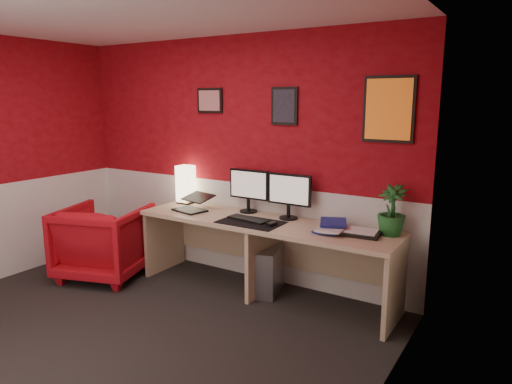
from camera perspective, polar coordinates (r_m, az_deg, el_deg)
name	(u,v)px	position (r m, az deg, el deg)	size (l,w,h in m)	color
ground	(111,340)	(4.00, -17.42, -16.98)	(4.00, 3.50, 0.01)	black
ceiling	(88,4)	(3.60, -19.93, 20.89)	(4.00, 3.50, 0.01)	white
wall_back	(235,159)	(4.88, -2.61, 4.11)	(4.00, 0.01, 2.50)	maroon
wall_right	(364,221)	(2.44, 13.14, -3.54)	(0.01, 3.50, 2.50)	maroon
wainscot_back	(235,228)	(5.03, -2.57, -4.41)	(4.00, 0.01, 1.00)	silver
wainscot_right	(357,354)	(2.73, 12.29, -18.95)	(0.01, 3.50, 1.00)	silver
desk	(263,258)	(4.51, 0.87, -8.08)	(2.60, 0.65, 0.73)	tan
shoji_lamp	(186,185)	(5.17, -8.64, 0.81)	(0.16, 0.16, 0.40)	#FFE5B2
laptop	(190,201)	(4.81, -8.18, -1.05)	(0.33, 0.23, 0.22)	black
monitor_left	(248,184)	(4.69, -0.95, 0.98)	(0.45, 0.06, 0.58)	black
monitor_right	(289,189)	(4.43, 4.06, 0.34)	(0.45, 0.06, 0.58)	black
desk_mat	(251,222)	(4.35, -0.64, -3.74)	(0.60, 0.38, 0.01)	black
keyboard	(248,219)	(4.41, -0.95, -3.34)	(0.42, 0.14, 0.02)	black
mouse	(272,224)	(4.22, 1.92, -3.95)	(0.06, 0.10, 0.03)	black
book_bottom	(318,228)	(4.14, 7.62, -4.45)	(0.22, 0.29, 0.03)	navy
book_middle	(320,227)	(4.10, 7.87, -4.25)	(0.22, 0.31, 0.02)	silver
book_top	(320,222)	(4.15, 7.91, -3.70)	(0.23, 0.31, 0.03)	navy
zen_tray	(359,233)	(4.06, 12.57, -4.94)	(0.35, 0.25, 0.03)	black
potted_plant	(392,210)	(4.07, 16.37, -2.17)	(0.24, 0.24, 0.43)	#19591E
pc_tower	(269,270)	(4.59, 1.60, -9.60)	(0.20, 0.45, 0.45)	#99999E
armchair	(104,241)	(5.19, -18.16, -5.80)	(0.82, 0.84, 0.77)	#A90811
art_left	(210,101)	(5.01, -5.70, 11.13)	(0.32, 0.02, 0.26)	red
art_center	(284,106)	(4.52, 3.52, 10.51)	(0.28, 0.02, 0.36)	black
art_right	(389,109)	(4.14, 16.02, 9.75)	(0.44, 0.02, 0.56)	orange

